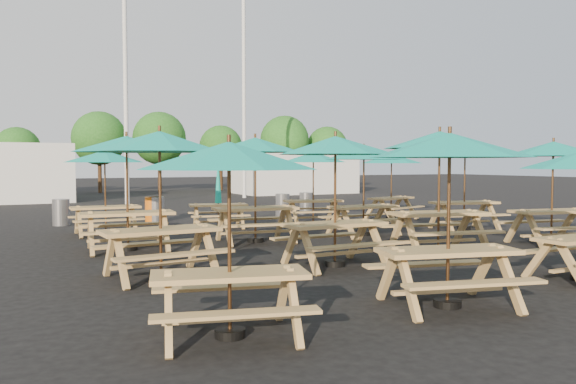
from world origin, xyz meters
name	(u,v)px	position (x,y,z in m)	size (l,w,h in m)	color
ground	(315,240)	(0.00, 0.00, 0.00)	(120.00, 120.00, 0.00)	black
picnic_unit_0	(229,166)	(-4.56, -6.37, 1.85)	(2.37, 2.37, 2.13)	tan
picnic_unit_1	(160,150)	(-4.48, -2.89, 2.10)	(2.41, 2.41, 2.42)	tan
picnic_unit_2	(127,150)	(-4.44, 0.29, 2.15)	(2.45, 2.45, 2.48)	tan
picnic_unit_3	(105,161)	(-4.47, 3.29, 1.93)	(2.05, 2.05, 2.23)	tan
picnic_unit_4	(450,155)	(-1.56, -6.42, 1.99)	(2.54, 2.54, 2.29)	tan
picnic_unit_5	(335,152)	(-1.39, -3.27, 2.07)	(2.24, 2.24, 2.39)	tan
picnic_unit_6	(255,151)	(-1.49, 0.22, 2.17)	(2.53, 2.53, 2.50)	tan
picnic_unit_7	(218,198)	(-1.35, 3.31, 0.86)	(1.90, 1.74, 2.09)	tan
picnic_unit_9	(440,147)	(1.37, -2.89, 2.22)	(2.77, 2.77, 2.57)	tan
picnic_unit_10	(364,158)	(1.53, 0.16, 2.01)	(2.19, 2.19, 2.31)	tan
picnic_unit_11	(313,161)	(1.61, 3.02, 1.93)	(2.38, 2.38, 2.23)	tan
picnic_unit_13	(553,154)	(4.47, -3.16, 2.07)	(2.54, 2.54, 2.39)	tan
picnic_unit_14	(465,157)	(4.77, -0.05, 2.06)	(2.58, 2.58, 2.37)	tan
picnic_unit_15	(391,162)	(4.67, 3.21, 1.90)	(2.52, 2.52, 2.20)	tan
waste_bin_0	(61,212)	(-5.36, 6.07, 0.40)	(0.50, 0.50, 0.80)	gray
waste_bin_1	(153,209)	(-2.65, 5.88, 0.40)	(0.50, 0.50, 0.80)	#D45D0C
waste_bin_2	(156,209)	(-2.56, 5.82, 0.40)	(0.50, 0.50, 0.80)	gray
waste_bin_3	(283,205)	(1.84, 5.69, 0.40)	(0.50, 0.50, 0.80)	gray
waste_bin_4	(306,203)	(2.99, 6.09, 0.40)	(0.50, 0.50, 0.80)	gray
mast_0	(125,71)	(-2.00, 14.00, 6.00)	(0.20, 0.20, 12.00)	silver
mast_1	(244,85)	(4.50, 16.00, 6.00)	(0.20, 0.20, 12.00)	silver
event_tent_1	(294,172)	(9.00, 19.00, 1.30)	(7.00, 4.00, 2.60)	silver
tree_2	(17,150)	(-6.39, 23.65, 2.62)	(2.59, 2.59, 3.93)	#382314
tree_3	(99,138)	(-1.75, 24.72, 3.41)	(3.36, 3.36, 5.09)	#382314
tree_4	(159,138)	(1.90, 24.26, 3.46)	(3.41, 3.41, 5.17)	#382314
tree_5	(221,147)	(6.22, 24.67, 2.97)	(2.94, 2.94, 4.45)	#382314
tree_6	(285,140)	(10.23, 22.90, 3.43)	(3.38, 3.38, 5.13)	#382314
tree_7	(327,147)	(13.63, 22.92, 2.99)	(2.95, 2.95, 4.48)	#382314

